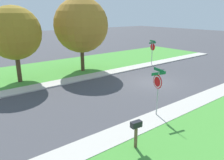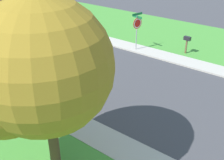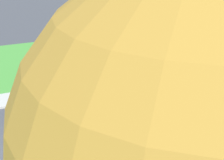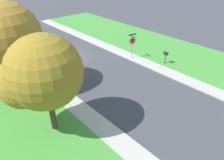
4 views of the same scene
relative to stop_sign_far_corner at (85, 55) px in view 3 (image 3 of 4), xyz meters
The scene contains 4 objects.
sidewalk_west 7.52m from the stop_sign_far_corner, 92.25° to the left, with size 1.40×56.00×0.10m, color #B7B2A8.
lawn_west 9.02m from the stop_sign_far_corner, 124.38° to the left, with size 8.00×56.00×0.08m, color #479338.
stop_sign_far_corner is the anchor object (origin of this frame).
mailbox 3.63m from the stop_sign_far_corner, 116.60° to the left, with size 0.30×0.51×1.31m.
Camera 3 is at (10.24, 0.07, 7.22)m, focal length 54.19 mm.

